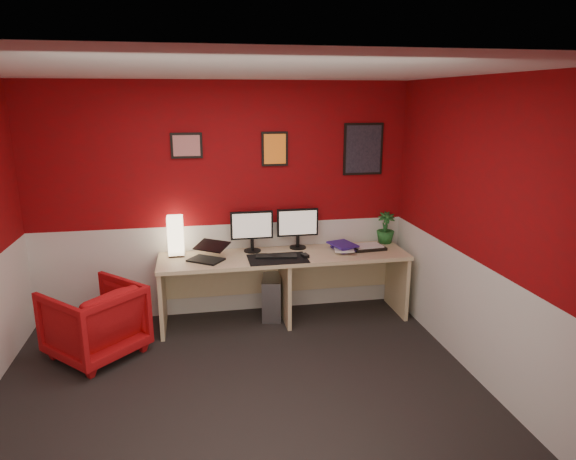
% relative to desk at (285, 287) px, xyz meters
% --- Properties ---
extents(ground, '(4.00, 3.50, 0.01)m').
position_rel_desk_xyz_m(ground, '(-0.60, -1.41, -0.36)').
color(ground, black).
rests_on(ground, ground).
extents(ceiling, '(4.00, 3.50, 0.01)m').
position_rel_desk_xyz_m(ceiling, '(-0.60, -1.41, 2.13)').
color(ceiling, white).
rests_on(ceiling, ground).
extents(wall_back, '(4.00, 0.01, 2.50)m').
position_rel_desk_xyz_m(wall_back, '(-0.60, 0.34, 0.89)').
color(wall_back, '#8F070B').
rests_on(wall_back, ground).
extents(wall_front, '(4.00, 0.01, 2.50)m').
position_rel_desk_xyz_m(wall_front, '(-0.60, -3.16, 0.89)').
color(wall_front, '#8F070B').
rests_on(wall_front, ground).
extents(wall_right, '(0.01, 3.50, 2.50)m').
position_rel_desk_xyz_m(wall_right, '(1.40, -1.41, 0.89)').
color(wall_right, '#8F070B').
rests_on(wall_right, ground).
extents(wainscot_back, '(4.00, 0.01, 1.00)m').
position_rel_desk_xyz_m(wainscot_back, '(-0.60, 0.34, 0.14)').
color(wainscot_back, silver).
rests_on(wainscot_back, ground).
extents(wainscot_right, '(0.01, 3.50, 1.00)m').
position_rel_desk_xyz_m(wainscot_right, '(1.39, -1.41, 0.14)').
color(wainscot_right, silver).
rests_on(wainscot_right, ground).
extents(desk, '(2.60, 0.65, 0.73)m').
position_rel_desk_xyz_m(desk, '(0.00, 0.00, 0.00)').
color(desk, '#D2B686').
rests_on(desk, ground).
extents(shoji_lamp, '(0.16, 0.16, 0.40)m').
position_rel_desk_xyz_m(shoji_lamp, '(-1.11, 0.18, 0.56)').
color(shoji_lamp, '#FFE5B2').
rests_on(shoji_lamp, desk).
extents(laptop, '(0.40, 0.38, 0.22)m').
position_rel_desk_xyz_m(laptop, '(-0.82, -0.05, 0.47)').
color(laptop, black).
rests_on(laptop, desk).
extents(monitor_left, '(0.45, 0.06, 0.58)m').
position_rel_desk_xyz_m(monitor_left, '(-0.32, 0.18, 0.66)').
color(monitor_left, black).
rests_on(monitor_left, desk).
extents(monitor_right, '(0.45, 0.06, 0.58)m').
position_rel_desk_xyz_m(monitor_right, '(0.19, 0.22, 0.66)').
color(monitor_right, black).
rests_on(monitor_right, desk).
extents(desk_mat, '(0.60, 0.38, 0.01)m').
position_rel_desk_xyz_m(desk_mat, '(-0.09, -0.13, 0.37)').
color(desk_mat, black).
rests_on(desk_mat, desk).
extents(keyboard, '(0.44, 0.20, 0.02)m').
position_rel_desk_xyz_m(keyboard, '(-0.10, -0.07, 0.38)').
color(keyboard, black).
rests_on(keyboard, desk_mat).
extents(mouse, '(0.08, 0.11, 0.03)m').
position_rel_desk_xyz_m(mouse, '(0.19, -0.13, 0.39)').
color(mouse, black).
rests_on(mouse, desk_mat).
extents(book_bottom, '(0.24, 0.29, 0.02)m').
position_rel_desk_xyz_m(book_bottom, '(0.56, 0.02, 0.38)').
color(book_bottom, navy).
rests_on(book_bottom, desk).
extents(book_middle, '(0.26, 0.32, 0.02)m').
position_rel_desk_xyz_m(book_middle, '(0.54, 0.00, 0.40)').
color(book_middle, silver).
rests_on(book_middle, book_bottom).
extents(book_top, '(0.31, 0.36, 0.03)m').
position_rel_desk_xyz_m(book_top, '(0.53, -0.00, 0.43)').
color(book_top, navy).
rests_on(book_top, book_middle).
extents(zen_tray, '(0.37, 0.28, 0.03)m').
position_rel_desk_xyz_m(zen_tray, '(0.93, 0.05, 0.38)').
color(zen_tray, black).
rests_on(zen_tray, desk).
extents(potted_plant, '(0.23, 0.23, 0.35)m').
position_rel_desk_xyz_m(potted_plant, '(1.20, 0.23, 0.54)').
color(potted_plant, '#19591E').
rests_on(potted_plant, desk).
extents(pc_tower, '(0.28, 0.48, 0.45)m').
position_rel_desk_xyz_m(pc_tower, '(-0.12, 0.12, -0.14)').
color(pc_tower, '#99999E').
rests_on(pc_tower, ground).
extents(armchair, '(1.04, 1.04, 0.68)m').
position_rel_desk_xyz_m(armchair, '(-1.85, -0.45, -0.03)').
color(armchair, red).
rests_on(armchair, ground).
extents(art_left, '(0.32, 0.02, 0.26)m').
position_rel_desk_xyz_m(art_left, '(-0.95, 0.33, 1.49)').
color(art_left, red).
rests_on(art_left, wall_back).
extents(art_center, '(0.28, 0.02, 0.36)m').
position_rel_desk_xyz_m(art_center, '(-0.04, 0.33, 1.44)').
color(art_center, orange).
rests_on(art_center, wall_back).
extents(art_right, '(0.44, 0.02, 0.56)m').
position_rel_desk_xyz_m(art_right, '(0.93, 0.33, 1.42)').
color(art_right, black).
rests_on(art_right, wall_back).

